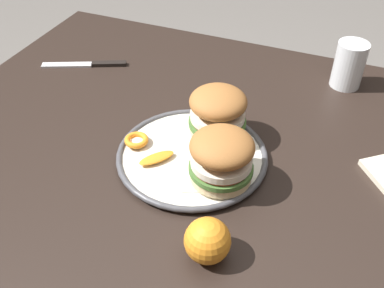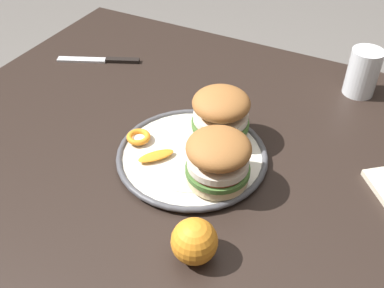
{
  "view_description": "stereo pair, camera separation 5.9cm",
  "coord_description": "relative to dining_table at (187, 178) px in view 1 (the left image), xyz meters",
  "views": [
    {
      "loc": [
        0.28,
        -0.66,
        1.36
      ],
      "look_at": [
        0.03,
        -0.05,
        0.8
      ],
      "focal_mm": 41.79,
      "sensor_mm": 36.0,
      "label": 1
    },
    {
      "loc": [
        0.34,
        -0.64,
        1.36
      ],
      "look_at": [
        0.03,
        -0.05,
        0.8
      ],
      "focal_mm": 41.79,
      "sensor_mm": 36.0,
      "label": 2
    }
  ],
  "objects": [
    {
      "name": "orange_peel_curled",
      "position": [
        -0.08,
        -0.06,
        0.13
      ],
      "size": [
        0.06,
        0.06,
        0.01
      ],
      "color": "orange",
      "rests_on": "dinner_plate"
    },
    {
      "name": "sandwich_half_left",
      "position": [
        0.05,
        0.04,
        0.18
      ],
      "size": [
        0.15,
        0.15,
        0.1
      ],
      "color": "beige",
      "rests_on": "dinner_plate"
    },
    {
      "name": "dinner_plate",
      "position": [
        0.03,
        -0.05,
        0.12
      ],
      "size": [
        0.3,
        0.3,
        0.02
      ],
      "color": "silver",
      "rests_on": "dining_table"
    },
    {
      "name": "whole_orange",
      "position": [
        0.14,
        -0.25,
        0.14
      ],
      "size": [
        0.07,
        0.07,
        0.07
      ],
      "primitive_type": "sphere",
      "color": "orange",
      "rests_on": "dining_table"
    },
    {
      "name": "sandwich_half_right",
      "position": [
        0.11,
        -0.09,
        0.18
      ],
      "size": [
        0.16,
        0.16,
        0.1
      ],
      "color": "beige",
      "rests_on": "dinner_plate"
    },
    {
      "name": "orange_peel_strip_long",
      "position": [
        -0.02,
        -0.09,
        0.13
      ],
      "size": [
        0.07,
        0.07,
        0.01
      ],
      "color": "orange",
      "rests_on": "dinner_plate"
    },
    {
      "name": "drinking_glass",
      "position": [
        0.28,
        0.35,
        0.16
      ],
      "size": [
        0.07,
        0.07,
        0.11
      ],
      "color": "white",
      "rests_on": "dining_table"
    },
    {
      "name": "dining_table",
      "position": [
        0.0,
        0.0,
        0.0
      ],
      "size": [
        1.15,
        0.95,
        0.76
      ],
      "color": "black",
      "rests_on": "ground"
    },
    {
      "name": "table_knife",
      "position": [
        -0.35,
        0.19,
        0.11
      ],
      "size": [
        0.21,
        0.11,
        0.01
      ],
      "color": "silver",
      "rests_on": "dining_table"
    }
  ]
}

